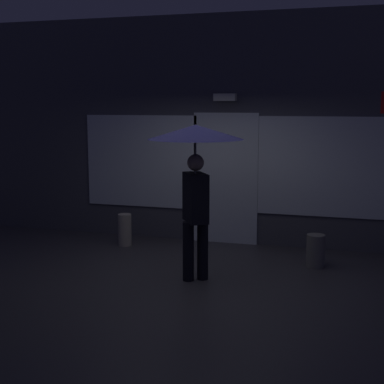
{
  "coord_description": "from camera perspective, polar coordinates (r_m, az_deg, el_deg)",
  "views": [
    {
      "loc": [
        2.15,
        -6.88,
        2.35
      ],
      "look_at": [
        0.05,
        0.07,
        1.2
      ],
      "focal_mm": 52.24,
      "sensor_mm": 36.0,
      "label": 1
    }
  ],
  "objects": [
    {
      "name": "person_with_umbrella",
      "position": [
        7.28,
        0.37,
        3.81
      ],
      "size": [
        1.25,
        1.25,
        2.08
      ],
      "rotation": [
        0.0,
        0.0,
        -1.0
      ],
      "color": "black",
      "rests_on": "ground"
    },
    {
      "name": "ground_plane",
      "position": [
        7.59,
        -0.51,
        -9.03
      ],
      "size": [
        18.0,
        18.0,
        0.0
      ],
      "primitive_type": "plane",
      "color": "#423F44"
    },
    {
      "name": "sidewalk_bollard",
      "position": [
        8.32,
        12.51,
        -5.89
      ],
      "size": [
        0.27,
        0.27,
        0.48
      ],
      "primitive_type": "cylinder",
      "color": "slate",
      "rests_on": "ground"
    },
    {
      "name": "sidewalk_bollard_2",
      "position": [
        9.39,
        -6.87,
        -3.86
      ],
      "size": [
        0.22,
        0.22,
        0.53
      ],
      "primitive_type": "cylinder",
      "color": "#B2A899",
      "rests_on": "ground"
    },
    {
      "name": "building_facade",
      "position": [
        9.49,
        3.72,
        6.2
      ],
      "size": [
        10.16,
        0.48,
        3.81
      ],
      "color": "#4C4C56",
      "rests_on": "ground"
    }
  ]
}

